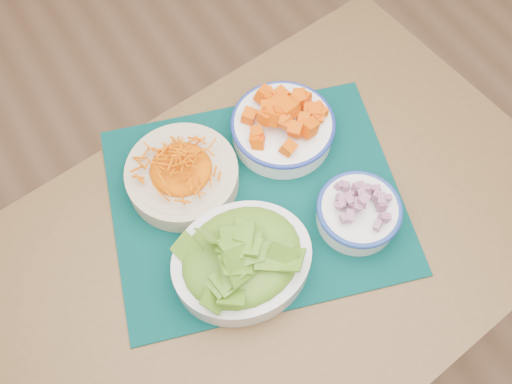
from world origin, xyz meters
TOP-DOWN VIEW (x-y plane):
  - ground at (0.00, 0.00)m, footprint 4.00×4.00m
  - table at (-0.12, 0.19)m, footprint 1.12×0.81m
  - placemat at (-0.12, 0.27)m, footprint 0.64×0.58m
  - carrot_bowl at (-0.22, 0.37)m, footprint 0.22×0.22m
  - squash_bowl at (-0.01, 0.36)m, footprint 0.20×0.20m
  - lettuce_bowl at (-0.21, 0.17)m, footprint 0.27×0.24m
  - onion_bowl at (0.01, 0.14)m, footprint 0.18×0.18m

SIDE VIEW (x-z plane):
  - ground at x=0.00m, z-range 0.00..0.00m
  - table at x=-0.12m, z-range 0.26..1.01m
  - placemat at x=-0.12m, z-range 0.75..0.75m
  - onion_bowl at x=0.01m, z-range 0.75..0.83m
  - carrot_bowl at x=-0.22m, z-range 0.75..0.83m
  - squash_bowl at x=-0.01m, z-range 0.75..0.85m
  - lettuce_bowl at x=-0.21m, z-range 0.75..0.86m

